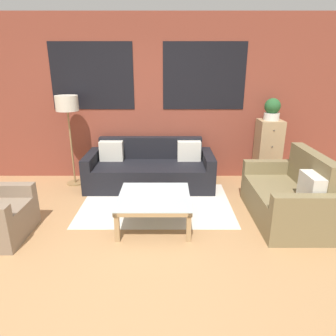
# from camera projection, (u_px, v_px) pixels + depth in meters

# --- Properties ---
(ground_plane) EXTENTS (16.00, 16.00, 0.00)m
(ground_plane) POSITION_uv_depth(u_px,v_px,m) (139.00, 250.00, 3.38)
(ground_plane) COLOR #AD7F51
(wall_back_brick) EXTENTS (8.40, 0.09, 2.80)m
(wall_back_brick) POSITION_uv_depth(u_px,v_px,m) (149.00, 100.00, 5.23)
(wall_back_brick) COLOR brown
(wall_back_brick) RESTS_ON ground_plane
(rug) EXTENTS (2.22, 1.52, 0.00)m
(rug) POSITION_uv_depth(u_px,v_px,m) (157.00, 203.00, 4.52)
(rug) COLOR silver
(rug) RESTS_ON ground_plane
(couch_dark) EXTENTS (2.13, 0.88, 0.78)m
(couch_dark) POSITION_uv_depth(u_px,v_px,m) (151.00, 170.00, 5.14)
(couch_dark) COLOR black
(couch_dark) RESTS_ON ground_plane
(settee_vintage) EXTENTS (0.80, 1.42, 0.92)m
(settee_vintage) POSITION_uv_depth(u_px,v_px,m) (289.00, 198.00, 3.97)
(settee_vintage) COLOR olive
(settee_vintage) RESTS_ON ground_plane
(coffee_table) EXTENTS (0.91, 0.91, 0.39)m
(coffee_table) POSITION_uv_depth(u_px,v_px,m) (155.00, 200.00, 3.84)
(coffee_table) COLOR silver
(coffee_table) RESTS_ON ground_plane
(floor_lamp) EXTENTS (0.37, 0.37, 1.52)m
(floor_lamp) POSITION_uv_depth(u_px,v_px,m) (68.00, 108.00, 4.87)
(floor_lamp) COLOR olive
(floor_lamp) RESTS_ON ground_plane
(drawer_cabinet) EXTENTS (0.40, 0.42, 1.10)m
(drawer_cabinet) POSITION_uv_depth(u_px,v_px,m) (268.00, 151.00, 5.24)
(drawer_cabinet) COLOR tan
(drawer_cabinet) RESTS_ON ground_plane
(potted_plant) EXTENTS (0.26, 0.26, 0.37)m
(potted_plant) POSITION_uv_depth(u_px,v_px,m) (273.00, 109.00, 5.00)
(potted_plant) COLOR silver
(potted_plant) RESTS_ON drawer_cabinet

